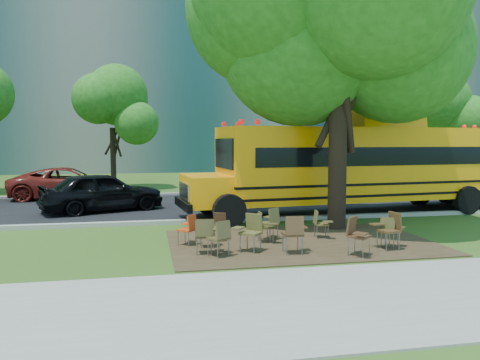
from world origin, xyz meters
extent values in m
plane|color=#2C4916|center=(0.00, 0.00, 0.00)|extent=(160.00, 160.00, 0.00)
cube|color=gray|center=(0.00, -5.00, 0.02)|extent=(60.00, 4.00, 0.04)
cube|color=#382819|center=(1.00, -0.50, 0.01)|extent=(7.00, 4.50, 0.03)
cube|color=black|center=(0.00, 7.00, 0.02)|extent=(80.00, 8.00, 0.04)
cube|color=gray|center=(0.00, 3.00, 0.07)|extent=(80.00, 0.25, 0.14)
cube|color=gray|center=(0.00, 11.10, 0.07)|extent=(80.00, 0.25, 0.14)
cube|color=slate|center=(-8.00, 36.00, 11.00)|extent=(38.00, 16.00, 22.00)
cube|color=slate|center=(24.00, 38.00, 12.50)|extent=(30.00, 16.00, 25.00)
cylinder|color=black|center=(-5.00, 16.00, 1.75)|extent=(0.32, 0.32, 3.50)
sphere|color=#205914|center=(-5.00, 16.00, 4.22)|extent=(4.80, 4.80, 4.80)
cylinder|color=black|center=(8.00, 14.00, 2.10)|extent=(0.38, 0.38, 4.20)
sphere|color=#205914|center=(8.00, 14.00, 5.04)|extent=(5.60, 5.60, 5.60)
cylinder|color=black|center=(16.00, 13.00, 1.80)|extent=(0.34, 0.34, 3.60)
sphere|color=#205914|center=(16.00, 13.00, 4.35)|extent=(5.00, 5.00, 5.00)
cylinder|color=black|center=(2.71, 1.16, 2.31)|extent=(0.56, 0.56, 4.61)
sphere|color=#205914|center=(2.71, 1.16, 5.69)|extent=(7.20, 7.20, 7.20)
cube|color=#FA9707|center=(5.42, 4.00, 1.90)|extent=(12.01, 3.90, 2.63)
cube|color=black|center=(5.74, 4.03, 2.20)|extent=(11.37, 3.88, 0.64)
cube|color=#FA9707|center=(-1.11, 3.31, 1.07)|extent=(1.63, 2.49, 1.02)
cube|color=black|center=(5.42, 4.00, 1.23)|extent=(12.03, 3.93, 0.09)
cube|color=black|center=(5.42, 4.00, 0.84)|extent=(12.03, 3.93, 0.09)
cylinder|color=black|center=(-0.52, 2.03, 0.54)|extent=(1.10, 0.43, 1.07)
cylinder|color=black|center=(-0.80, 4.69, 0.54)|extent=(1.10, 0.43, 1.07)
cylinder|color=black|center=(8.65, 2.99, 0.54)|extent=(1.10, 0.43, 1.07)
cylinder|color=black|center=(8.37, 5.66, 0.54)|extent=(1.10, 0.43, 1.07)
cylinder|color=black|center=(9.86, 5.82, 0.54)|extent=(1.10, 0.43, 1.07)
cube|color=#433B1D|center=(-1.72, -1.32, 0.46)|extent=(0.47, 0.45, 0.05)
cube|color=#433B1D|center=(-1.74, -1.50, 0.69)|extent=(0.42, 0.14, 0.41)
cube|color=#433B1D|center=(-1.46, -1.20, 0.58)|extent=(0.25, 0.31, 0.03)
cylinder|color=slate|center=(-1.88, -1.13, 0.23)|extent=(0.02, 0.02, 0.46)
cylinder|color=slate|center=(-1.56, -1.51, 0.23)|extent=(0.02, 0.02, 0.46)
cube|color=#4D4221|center=(-1.57, -0.64, 0.40)|extent=(0.38, 0.36, 0.04)
cube|color=#4D4221|center=(-1.57, -0.80, 0.59)|extent=(0.36, 0.09, 0.36)
cube|color=#4D4221|center=(-1.36, -0.52, 0.50)|extent=(0.20, 0.25, 0.03)
cylinder|color=slate|center=(-1.72, -0.48, 0.20)|extent=(0.02, 0.02, 0.40)
cylinder|color=slate|center=(-1.42, -0.79, 0.20)|extent=(0.02, 0.02, 0.40)
cube|color=#4E4122|center=(-1.42, -1.64, 0.46)|extent=(0.58, 0.57, 0.05)
cube|color=#4E4122|center=(-1.32, -1.80, 0.68)|extent=(0.40, 0.30, 0.41)
cube|color=#4E4122|center=(-1.29, -1.39, 0.58)|extent=(0.34, 0.36, 0.03)
cylinder|color=slate|center=(-1.66, -1.59, 0.23)|extent=(0.02, 0.02, 0.46)
cylinder|color=slate|center=(-1.18, -1.70, 0.23)|extent=(0.02, 0.02, 0.46)
cube|color=brown|center=(-0.58, -1.36, 0.49)|extent=(0.63, 0.63, 0.05)
cube|color=brown|center=(-0.46, -1.20, 0.73)|extent=(0.40, 0.36, 0.44)
cube|color=brown|center=(-0.88, -1.31, 0.62)|extent=(0.38, 0.39, 0.03)
cylinder|color=slate|center=(-0.56, -1.62, 0.25)|extent=(0.03, 0.03, 0.49)
cylinder|color=slate|center=(-0.61, -1.09, 0.25)|extent=(0.03, 0.03, 0.49)
cube|color=#49301A|center=(0.37, -1.71, 0.50)|extent=(0.49, 0.47, 0.06)
cube|color=#49301A|center=(0.36, -1.91, 0.74)|extent=(0.45, 0.13, 0.45)
cube|color=#49301A|center=(0.65, -1.57, 0.63)|extent=(0.26, 0.32, 0.03)
cylinder|color=slate|center=(0.19, -1.51, 0.25)|extent=(0.03, 0.03, 0.50)
cylinder|color=slate|center=(0.55, -1.91, 0.25)|extent=(0.03, 0.03, 0.50)
cube|color=#4C2E1B|center=(1.85, -2.21, 0.49)|extent=(0.63, 0.62, 0.05)
cube|color=#4C2E1B|center=(1.72, -2.07, 0.72)|extent=(0.39, 0.36, 0.43)
cube|color=#4C2E1B|center=(1.76, -2.50, 0.62)|extent=(0.38, 0.38, 0.03)
cylinder|color=slate|center=(2.11, -2.23, 0.24)|extent=(0.03, 0.03, 0.49)
cylinder|color=slate|center=(1.59, -2.20, 0.24)|extent=(0.03, 0.03, 0.49)
cube|color=#4A331A|center=(2.85, -1.78, 0.50)|extent=(0.50, 0.52, 0.06)
cube|color=#4A331A|center=(3.04, -1.75, 0.74)|extent=(0.17, 0.45, 0.44)
cube|color=#4A331A|center=(2.65, -1.54, 0.63)|extent=(0.34, 0.28, 0.03)
cylinder|color=slate|center=(2.69, -1.99, 0.25)|extent=(0.03, 0.03, 0.50)
cylinder|color=slate|center=(3.00, -1.56, 0.25)|extent=(0.03, 0.03, 0.50)
cube|color=#443F1D|center=(3.03, -1.52, 0.42)|extent=(0.54, 0.54, 0.05)
cube|color=#443F1D|center=(2.90, -1.63, 0.63)|extent=(0.32, 0.34, 0.38)
cube|color=#443F1D|center=(3.28, -1.59, 0.53)|extent=(0.33, 0.33, 0.03)
cylinder|color=slate|center=(3.04, -1.29, 0.21)|extent=(0.02, 0.02, 0.42)
cylinder|color=slate|center=(3.02, -1.74, 0.21)|extent=(0.02, 0.02, 0.42)
cube|color=#C33C14|center=(-2.05, -0.28, 0.43)|extent=(0.55, 0.55, 0.05)
cube|color=#C33C14|center=(-1.91, -0.38, 0.64)|extent=(0.31, 0.36, 0.38)
cube|color=#C33C14|center=(-2.01, -0.02, 0.54)|extent=(0.34, 0.33, 0.03)
cylinder|color=slate|center=(-2.28, -0.31, 0.21)|extent=(0.02, 0.02, 0.43)
cylinder|color=slate|center=(-1.82, -0.25, 0.21)|extent=(0.02, 0.02, 0.43)
cube|color=#3D2516|center=(-1.17, 0.11, 0.40)|extent=(0.49, 0.49, 0.04)
cube|color=#3D2516|center=(-1.10, 0.25, 0.59)|extent=(0.35, 0.24, 0.36)
cube|color=#3D2516|center=(-1.41, 0.10, 0.50)|extent=(0.29, 0.31, 0.03)
cylinder|color=slate|center=(-1.10, -0.09, 0.20)|extent=(0.02, 0.02, 0.40)
cylinder|color=slate|center=(-1.23, 0.31, 0.20)|extent=(0.02, 0.02, 0.40)
cube|color=#423D1C|center=(0.05, -0.38, 0.44)|extent=(0.40, 0.42, 0.05)
cube|color=#423D1C|center=(-0.13, -0.37, 0.65)|extent=(0.10, 0.39, 0.39)
cube|color=#423D1C|center=(0.18, -0.61, 0.56)|extent=(0.28, 0.22, 0.03)
cylinder|color=slate|center=(0.21, -0.21, 0.22)|extent=(0.02, 0.02, 0.44)
cylinder|color=slate|center=(-0.12, -0.54, 0.22)|extent=(0.02, 0.02, 0.44)
cube|color=brown|center=(0.22, -0.03, 0.47)|extent=(0.61, 0.60, 0.05)
cube|color=brown|center=(0.34, -0.18, 0.70)|extent=(0.39, 0.34, 0.42)
cube|color=brown|center=(0.33, 0.24, 0.60)|extent=(0.36, 0.37, 0.03)
cylinder|color=slate|center=(-0.03, 0.00, 0.24)|extent=(0.03, 0.03, 0.47)
cylinder|color=slate|center=(0.47, -0.06, 0.24)|extent=(0.03, 0.03, 0.47)
cube|color=brown|center=(1.72, -0.11, 0.41)|extent=(0.42, 0.44, 0.05)
cube|color=brown|center=(1.56, -0.09, 0.61)|extent=(0.14, 0.38, 0.37)
cube|color=brown|center=(1.81, -0.35, 0.52)|extent=(0.29, 0.24, 0.03)
cylinder|color=slate|center=(1.90, 0.02, 0.21)|extent=(0.02, 0.02, 0.41)
cylinder|color=slate|center=(1.54, -0.24, 0.21)|extent=(0.02, 0.02, 0.41)
imported|color=black|center=(-4.75, 6.20, 0.78)|extent=(4.93, 3.41, 1.56)
imported|color=#621610|center=(-6.67, 10.80, 0.74)|extent=(5.50, 2.85, 1.48)
camera|label=1|loc=(-3.02, -12.34, 2.74)|focal=35.00mm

